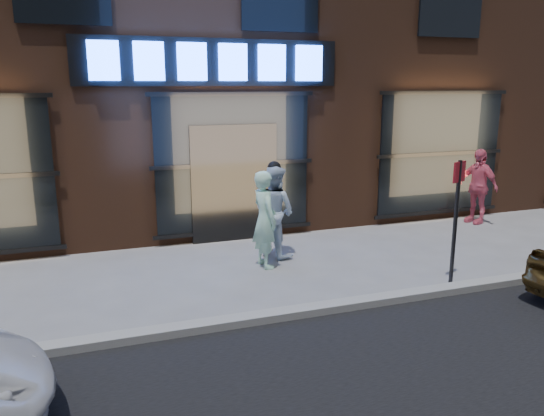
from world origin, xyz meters
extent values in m
plane|color=slate|center=(0.00, 0.00, 0.00)|extent=(90.00, 90.00, 0.00)
cube|color=gray|center=(0.00, 0.00, 0.06)|extent=(60.00, 0.25, 0.12)
cube|color=#54301E|center=(0.00, 8.00, 5.00)|extent=(30.00, 8.00, 10.00)
cube|color=black|center=(-0.40, 3.95, 3.60)|extent=(5.20, 0.06, 0.90)
cube|color=black|center=(0.00, 3.92, 1.20)|extent=(1.80, 0.10, 2.40)
cube|color=#FFBF72|center=(0.00, 3.98, 1.60)|extent=(3.00, 0.04, 2.60)
cube|color=black|center=(0.00, 3.94, 1.60)|extent=(3.20, 0.06, 2.80)
cube|color=#FFBF72|center=(5.00, 3.98, 1.60)|extent=(3.00, 0.04, 2.60)
cube|color=black|center=(5.00, 3.94, 1.60)|extent=(3.20, 0.06, 2.80)
cube|color=#2659FF|center=(-2.40, 3.88, 3.60)|extent=(0.55, 0.12, 0.70)
cube|color=#2659FF|center=(-1.60, 3.88, 3.60)|extent=(0.55, 0.12, 0.70)
cube|color=#2659FF|center=(-0.80, 3.88, 3.60)|extent=(0.55, 0.12, 0.70)
cube|color=#2659FF|center=(0.00, 3.88, 3.60)|extent=(0.55, 0.12, 0.70)
cube|color=#2659FF|center=(0.80, 3.88, 3.60)|extent=(0.55, 0.12, 0.70)
cube|color=#2659FF|center=(1.60, 3.88, 3.60)|extent=(0.55, 0.12, 0.70)
imported|color=#C2FFDB|center=(0.06, 2.15, 0.87)|extent=(0.49, 0.68, 1.73)
imported|color=white|center=(0.43, 2.67, 0.87)|extent=(0.98, 1.05, 1.73)
imported|color=#E65E78|center=(5.72, 3.43, 0.87)|extent=(0.67, 1.10, 1.74)
cylinder|color=#262628|center=(2.68, 0.34, 1.02)|extent=(0.06, 0.06, 2.04)
cube|color=#A5121D|center=(2.68, 0.34, 1.85)|extent=(0.31, 0.15, 0.32)
camera|label=1|loc=(-2.80, -6.42, 3.21)|focal=35.00mm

